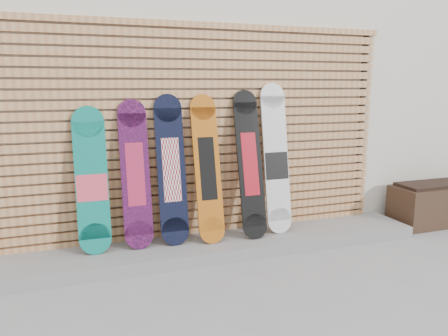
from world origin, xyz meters
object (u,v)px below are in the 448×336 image
Objects in this scene: snowboard_0 at (92,181)px; snowboard_5 at (276,159)px; snowboard_2 at (171,170)px; snowboard_1 at (135,174)px; planter_box at (437,203)px; snowboard_3 at (207,169)px; snowboard_4 at (250,164)px.

snowboard_5 is at bearing -0.50° from snowboard_0.
snowboard_2 is (0.76, -0.01, 0.06)m from snowboard_0.
planter_box is at bearing -2.47° from snowboard_1.
snowboard_0 is 0.96× the size of snowboard_1.
snowboard_2 is 1.00× the size of snowboard_3.
snowboard_4 is 0.95× the size of snowboard_5.
snowboard_1 is at bearing 177.53° from planter_box.
snowboard_3 is (1.12, -0.04, 0.06)m from snowboard_0.
snowboard_4 is at bearing -2.78° from snowboard_1.
snowboard_4 is at bearing -2.01° from snowboard_0.
snowboard_3 reaches higher than planter_box.
snowboard_1 is at bearing 179.31° from snowboard_5.
snowboard_0 is 1.90m from snowboard_5.
snowboard_0 is at bearing 179.50° from snowboard_5.
snowboard_2 is at bearing 179.47° from snowboard_5.
snowboard_4 reaches higher than planter_box.
snowboard_4 is 0.32m from snowboard_5.
snowboard_5 is (1.49, -0.02, 0.07)m from snowboard_1.
planter_box is at bearing -2.31° from snowboard_4.
snowboard_5 is (1.14, -0.01, 0.04)m from snowboard_2.
snowboard_5 is (0.78, 0.03, 0.05)m from snowboard_3.
snowboard_2 is 0.82m from snowboard_4.
snowboard_3 is 0.46m from snowboard_4.
snowboard_3 is (0.71, -0.04, 0.02)m from snowboard_1.
snowboard_4 reaches higher than snowboard_3.
planter_box is 0.76× the size of snowboard_4.
snowboard_4 reaches higher than snowboard_1.
snowboard_1 is 1.49m from snowboard_5.
snowboard_0 is at bearing 177.80° from planter_box.
planter_box is 0.78× the size of snowboard_2.
snowboard_1 reaches higher than snowboard_0.
snowboard_2 reaches higher than snowboard_1.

